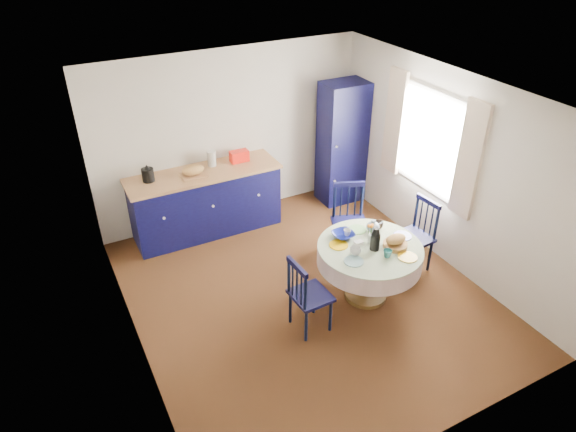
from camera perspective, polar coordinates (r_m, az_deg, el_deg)
name	(u,v)px	position (r m, az deg, el deg)	size (l,w,h in m)	color
floor	(306,294)	(6.39, 2.00, -8.67)	(4.50, 4.50, 0.00)	black
ceiling	(311,97)	(5.14, 2.53, 13.12)	(4.50, 4.50, 0.00)	white
wall_back	(230,136)	(7.48, -6.41, 8.81)	(4.00, 0.02, 2.50)	beige
wall_left	(125,257)	(5.12, -17.68, -4.33)	(0.02, 4.50, 2.50)	beige
wall_right	(446,169)	(6.77, 17.17, 5.00)	(0.02, 4.50, 2.50)	beige
window	(430,141)	(6.82, 15.54, 8.01)	(0.10, 1.74, 1.45)	white
kitchen_counter	(206,201)	(7.38, -9.13, 1.66)	(2.14, 0.68, 1.19)	black
pantry_cabinet	(342,143)	(7.98, 6.03, 8.02)	(0.68, 0.50, 1.91)	black
dining_table	(370,255)	(6.05, 9.10, -4.29)	(1.22, 1.22, 1.02)	#523617
chair_left	(308,295)	(5.65, 2.19, -8.76)	(0.42, 0.43, 0.93)	black
chair_far	(349,221)	(6.83, 6.84, -0.56)	(0.59, 0.57, 1.02)	black
chair_right	(416,235)	(6.74, 13.99, -2.07)	(0.45, 0.47, 0.97)	black
mug_a	(356,251)	(5.80, 7.52, -3.86)	(0.12, 0.12, 0.10)	silver
mug_b	(387,254)	(5.82, 10.99, -4.12)	(0.10, 0.10, 0.09)	#276762
mug_c	(378,225)	(6.30, 10.01, -0.99)	(0.12, 0.12, 0.09)	black
mug_d	(347,233)	(6.11, 6.60, -1.84)	(0.09, 0.09, 0.08)	silver
cobalt_bowl	(343,235)	(6.09, 6.16, -2.10)	(0.26, 0.26, 0.06)	navy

